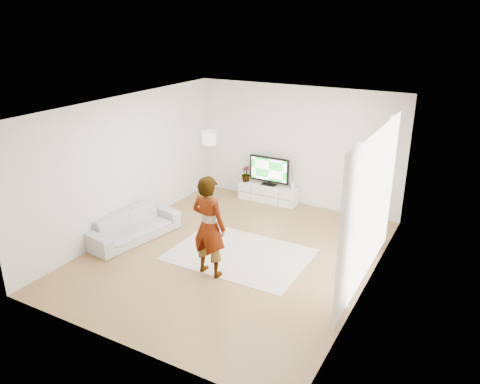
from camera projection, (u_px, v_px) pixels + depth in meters
The scene contains 17 objects.
floor at pixel (233, 254), 8.89m from camera, with size 6.00×6.00×0.00m, color tan.
ceiling at pixel (232, 107), 7.90m from camera, with size 6.00×6.00×0.00m, color white.
wall_left at pixel (126, 165), 9.52m from camera, with size 0.02×6.00×2.80m, color silver.
wall_right at pixel (372, 211), 7.27m from camera, with size 0.02×6.00×2.80m, color silver.
wall_back at pixel (296, 146), 10.85m from camera, with size 5.00×0.02×2.80m, color silver.
wall_front at pixel (116, 255), 5.94m from camera, with size 5.00×0.02×2.80m, color silver.
window at pixel (376, 202), 7.51m from camera, with size 0.01×2.60×2.50m, color white.
curtain_near at pixel (346, 238), 6.51m from camera, with size 0.04×0.70×2.60m, color white.
curtain_far at pixel (388, 183), 8.64m from camera, with size 0.04×0.70×2.60m, color white.
media_console at pixel (268, 193), 11.35m from camera, with size 1.46×0.41×0.41m.
television at pixel (269, 170), 11.16m from camera, with size 1.01×0.20×0.70m.
game_console at pixel (293, 186), 10.95m from camera, with size 0.06×0.15×0.21m.
potted_plant at pixel (246, 174), 11.48m from camera, with size 0.22×0.22×0.39m, color #3F7238.
rug at pixel (239, 255), 8.86m from camera, with size 2.54×1.83×0.01m, color beige.
player at pixel (209, 226), 7.90m from camera, with size 0.66×0.43×1.80m, color #334772.
sofa at pixel (133, 226), 9.41m from camera, with size 1.94×0.76×0.57m, color #ACACA8.
floor_lamp at pixel (209, 140), 11.60m from camera, with size 0.35×0.35×1.58m.
Camera 1 is at (3.92, -6.85, 4.27)m, focal length 35.00 mm.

